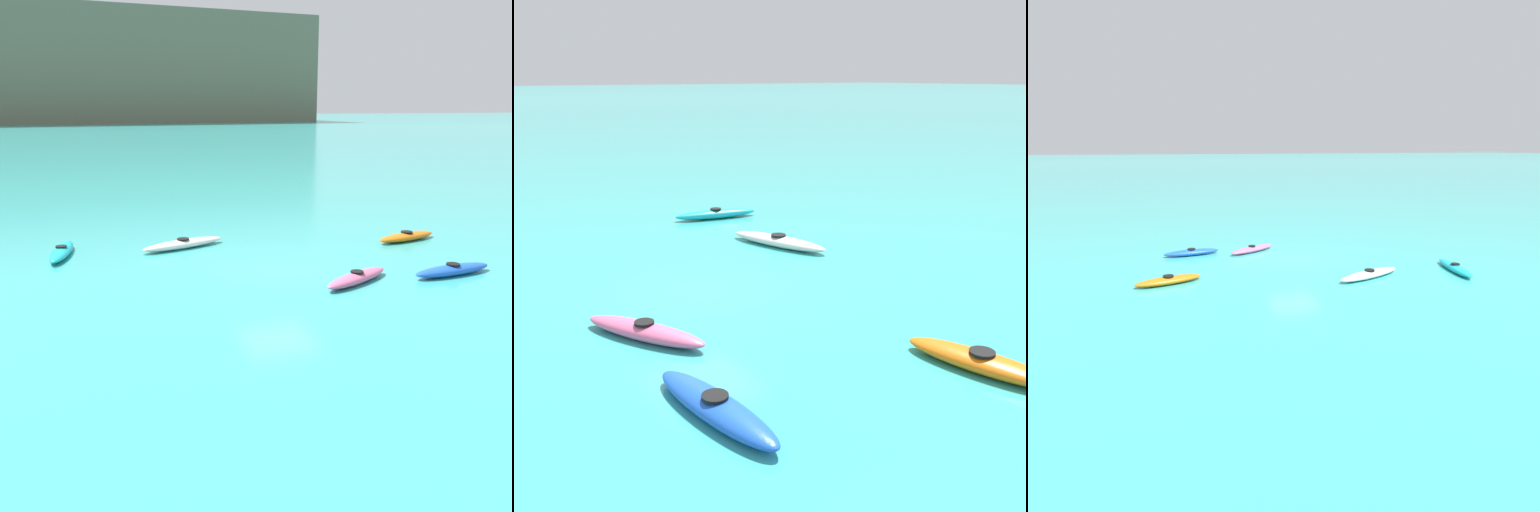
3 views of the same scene
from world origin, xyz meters
The scene contains 6 objects.
ground_plane centered at (0.00, 0.00, 0.00)m, with size 600.00×600.00×0.00m, color #38ADA8.
kayak_white centered at (-2.19, 3.97, 0.16)m, with size 3.45×1.67×0.37m.
kayak_blue centered at (4.94, -2.48, 0.16)m, with size 2.96×0.91×0.37m.
kayak_orange centered at (6.38, 2.11, 0.16)m, with size 2.91×1.29×0.37m.
kayak_pink centered at (1.68, -2.17, 0.16)m, with size 2.84×1.81×0.37m.
kayak_cyan centered at (-6.51, 4.32, 0.16)m, with size 1.27×3.07×0.37m.
Camera 3 is at (6.94, 19.70, 5.68)m, focal length 29.30 mm.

